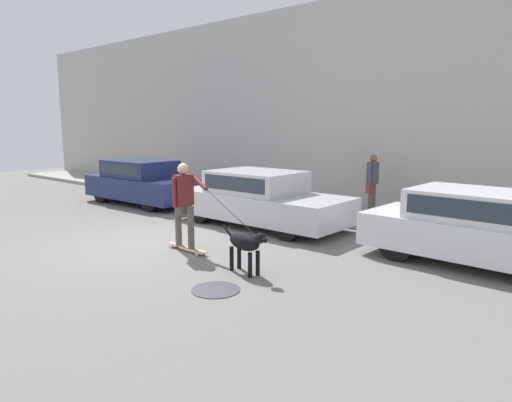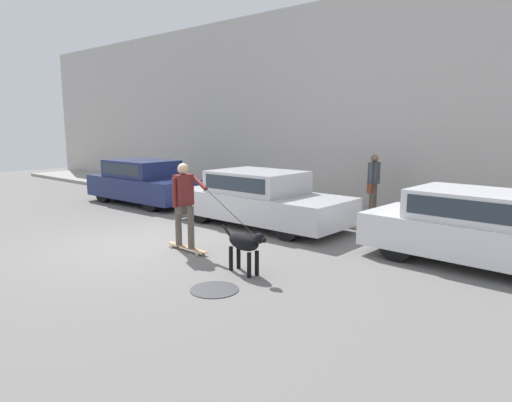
{
  "view_description": "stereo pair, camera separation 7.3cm",
  "coord_description": "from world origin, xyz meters",
  "views": [
    {
      "loc": [
        7.52,
        -5.46,
        2.42
      ],
      "look_at": [
        1.79,
        1.24,
        0.95
      ],
      "focal_mm": 32.0,
      "sensor_mm": 36.0,
      "label": 1
    },
    {
      "loc": [
        7.58,
        -5.41,
        2.42
      ],
      "look_at": [
        1.79,
        1.24,
        0.95
      ],
      "focal_mm": 32.0,
      "sensor_mm": 36.0,
      "label": 2
    }
  ],
  "objects": [
    {
      "name": "ground_plane",
      "position": [
        0.0,
        0.0,
        0.0
      ],
      "size": [
        36.0,
        36.0,
        0.0
      ],
      "primitive_type": "plane",
      "color": "slate"
    },
    {
      "name": "back_wall",
      "position": [
        0.0,
        6.45,
        2.99
      ],
      "size": [
        32.0,
        0.3,
        5.98
      ],
      "color": "#B2ADA8",
      "rests_on": "ground_plane"
    },
    {
      "name": "sidewalk_curb",
      "position": [
        0.0,
        5.12,
        0.06
      ],
      "size": [
        30.0,
        2.32,
        0.12
      ],
      "color": "gray",
      "rests_on": "ground_plane"
    },
    {
      "name": "parked_car_0",
      "position": [
        -4.27,
        2.91,
        0.66
      ],
      "size": [
        3.96,
        1.75,
        1.35
      ],
      "rotation": [
        0.0,
        0.0,
        0.02
      ],
      "color": "black",
      "rests_on": "ground_plane"
    },
    {
      "name": "parked_car_1",
      "position": [
        0.5,
        2.91,
        0.64
      ],
      "size": [
        4.38,
        1.81,
        1.32
      ],
      "rotation": [
        0.0,
        0.0,
        0.0
      ],
      "color": "black",
      "rests_on": "ground_plane"
    },
    {
      "name": "parked_car_2",
      "position": [
        5.5,
        2.91,
        0.64
      ],
      "size": [
        4.08,
        1.8,
        1.31
      ],
      "rotation": [
        0.0,
        0.0,
        -0.04
      ],
      "color": "black",
      "rests_on": "ground_plane"
    },
    {
      "name": "dog",
      "position": [
        2.68,
        -0.07,
        0.51
      ],
      "size": [
        1.12,
        0.4,
        0.75
      ],
      "rotation": [
        0.0,
        0.0,
        -0.16
      ],
      "color": "black",
      "rests_on": "ground_plane"
    },
    {
      "name": "skateboarder",
      "position": [
        0.89,
        0.18,
        0.98
      ],
      "size": [
        2.69,
        0.58,
        1.71
      ],
      "rotation": [
        0.0,
        0.0,
        -0.05
      ],
      "color": "beige",
      "rests_on": "ground_plane"
    },
    {
      "name": "pedestrian_with_bag",
      "position": [
        2.16,
        5.47,
        0.98
      ],
      "size": [
        0.26,
        0.66,
        1.55
      ],
      "rotation": [
        0.0,
        0.0,
        3.29
      ],
      "color": "brown",
      "rests_on": "sidewalk_curb"
    },
    {
      "name": "manhole_cover",
      "position": [
        2.87,
        -0.94,
        0.01
      ],
      "size": [
        0.73,
        0.73,
        0.01
      ],
      "color": "#38383D",
      "rests_on": "ground_plane"
    }
  ]
}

